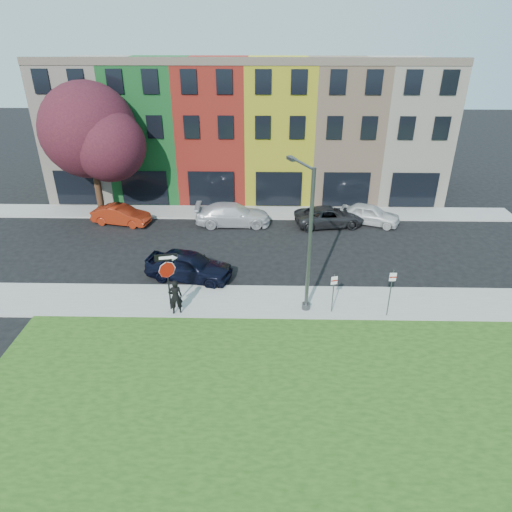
{
  "coord_description": "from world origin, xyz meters",
  "views": [
    {
      "loc": [
        -0.99,
        -16.28,
        12.63
      ],
      "look_at": [
        -1.42,
        4.0,
        2.14
      ],
      "focal_mm": 32.0,
      "sensor_mm": 36.0,
      "label": 1
    }
  ],
  "objects_px": {
    "stop_sign": "(167,271)",
    "man": "(175,297)",
    "sedan_near": "(189,265)",
    "street_lamp": "(307,241)"
  },
  "relations": [
    {
      "from": "stop_sign",
      "to": "sedan_near",
      "type": "distance_m",
      "value": 3.55
    },
    {
      "from": "stop_sign",
      "to": "sedan_near",
      "type": "bearing_deg",
      "value": 70.79
    },
    {
      "from": "sedan_near",
      "to": "street_lamp",
      "type": "xyz_separation_m",
      "value": [
        6.06,
        -2.82,
        2.88
      ]
    },
    {
      "from": "sedan_near",
      "to": "stop_sign",
      "type": "bearing_deg",
      "value": -174.09
    },
    {
      "from": "man",
      "to": "street_lamp",
      "type": "relative_size",
      "value": 0.25
    },
    {
      "from": "sedan_near",
      "to": "man",
      "type": "bearing_deg",
      "value": -167.95
    },
    {
      "from": "sedan_near",
      "to": "street_lamp",
      "type": "relative_size",
      "value": 0.71
    },
    {
      "from": "stop_sign",
      "to": "man",
      "type": "relative_size",
      "value": 1.68
    },
    {
      "from": "man",
      "to": "sedan_near",
      "type": "bearing_deg",
      "value": -107.81
    },
    {
      "from": "man",
      "to": "stop_sign",
      "type": "bearing_deg",
      "value": -57.35
    }
  ]
}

